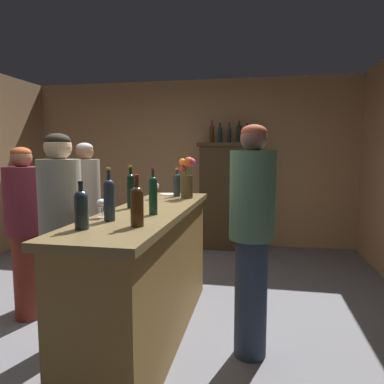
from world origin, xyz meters
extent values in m
plane|color=slate|center=(0.00, 0.00, 0.00)|extent=(7.57, 7.57, 0.00)
cube|color=#A57D52|center=(0.00, 2.97, 1.33)|extent=(5.37, 0.12, 2.65)
cube|color=brown|center=(0.30, -0.17, 0.50)|extent=(0.51, 2.12, 1.01)
cube|color=brown|center=(0.30, -0.17, 1.03)|extent=(0.58, 2.21, 0.05)
cube|color=#352715|center=(0.67, 2.66, 0.82)|extent=(0.84, 0.38, 1.64)
cube|color=#3B2814|center=(0.67, 2.66, 1.61)|extent=(0.92, 0.44, 0.06)
cylinder|color=black|center=(0.15, -0.15, 1.18)|extent=(0.06, 0.06, 0.24)
sphere|color=black|center=(0.15, -0.15, 1.29)|extent=(0.06, 0.06, 0.06)
cylinder|color=black|center=(0.15, -0.15, 1.34)|extent=(0.03, 0.03, 0.08)
cylinder|color=gold|center=(0.15, -0.15, 1.39)|extent=(0.03, 0.03, 0.02)
cylinder|color=#222E31|center=(0.33, 0.65, 1.15)|extent=(0.07, 0.07, 0.19)
sphere|color=#222E31|center=(0.33, 0.65, 1.25)|extent=(0.07, 0.07, 0.07)
cylinder|color=#222E31|center=(0.33, 0.65, 1.29)|extent=(0.03, 0.03, 0.08)
cylinder|color=gold|center=(0.33, 0.65, 1.33)|extent=(0.03, 0.03, 0.02)
cylinder|color=#432D15|center=(0.43, -0.80, 1.16)|extent=(0.08, 0.08, 0.20)
sphere|color=#432D15|center=(0.43, -0.80, 1.25)|extent=(0.08, 0.08, 0.08)
cylinder|color=#432D15|center=(0.43, -0.80, 1.30)|extent=(0.03, 0.03, 0.09)
cylinder|color=red|center=(0.43, -0.80, 1.35)|extent=(0.03, 0.03, 0.02)
cylinder|color=#1D2C35|center=(0.15, -0.93, 1.15)|extent=(0.08, 0.08, 0.18)
sphere|color=#1D2C35|center=(0.15, -0.93, 1.24)|extent=(0.08, 0.08, 0.08)
cylinder|color=#1D2C35|center=(0.15, -0.93, 1.28)|extent=(0.03, 0.03, 0.08)
cylinder|color=black|center=(0.15, -0.93, 1.32)|extent=(0.03, 0.03, 0.02)
cylinder|color=#222D3D|center=(0.20, -0.67, 1.17)|extent=(0.07, 0.07, 0.23)
sphere|color=#222D3D|center=(0.20, -0.67, 1.29)|extent=(0.07, 0.07, 0.07)
cylinder|color=#222D3D|center=(0.20, -0.67, 1.33)|extent=(0.02, 0.02, 0.09)
cylinder|color=gold|center=(0.20, -0.67, 1.39)|extent=(0.03, 0.03, 0.02)
cylinder|color=#133723|center=(0.41, -0.40, 1.18)|extent=(0.06, 0.06, 0.24)
sphere|color=#133723|center=(0.41, -0.40, 1.30)|extent=(0.06, 0.06, 0.06)
cylinder|color=#133723|center=(0.41, -0.40, 1.33)|extent=(0.02, 0.02, 0.08)
cylinder|color=#AC192B|center=(0.41, -0.40, 1.38)|extent=(0.02, 0.02, 0.02)
cylinder|color=white|center=(0.17, 0.41, 1.06)|extent=(0.06, 0.06, 0.00)
cylinder|color=white|center=(0.17, 0.41, 1.10)|extent=(0.01, 0.01, 0.08)
ellipsoid|color=white|center=(0.17, 0.41, 1.18)|extent=(0.08, 0.08, 0.08)
ellipsoid|color=maroon|center=(0.17, 0.41, 1.16)|extent=(0.07, 0.07, 0.03)
cylinder|color=white|center=(0.11, -0.58, 1.06)|extent=(0.06, 0.06, 0.00)
cylinder|color=white|center=(0.11, -0.58, 1.09)|extent=(0.01, 0.01, 0.07)
ellipsoid|color=white|center=(0.11, -0.58, 1.16)|extent=(0.07, 0.07, 0.06)
ellipsoid|color=maroon|center=(0.11, -0.58, 1.14)|extent=(0.06, 0.06, 0.02)
cylinder|color=#43381A|center=(0.46, 0.53, 1.17)|extent=(0.11, 0.11, 0.22)
cylinder|color=#38602D|center=(0.50, 0.54, 1.29)|extent=(0.01, 0.01, 0.21)
sphere|color=#CB4380|center=(0.50, 0.54, 1.40)|extent=(0.09, 0.09, 0.09)
cylinder|color=#38602D|center=(0.47, 0.56, 1.30)|extent=(0.01, 0.01, 0.22)
sphere|color=yellow|center=(0.47, 0.56, 1.41)|extent=(0.05, 0.05, 0.05)
cylinder|color=#38602D|center=(0.45, 0.56, 1.28)|extent=(0.01, 0.01, 0.19)
sphere|color=#D94437|center=(0.45, 0.56, 1.38)|extent=(0.07, 0.07, 0.07)
cylinder|color=#38602D|center=(0.41, 0.54, 1.26)|extent=(0.01, 0.01, 0.15)
sphere|color=#D03739|center=(0.41, 0.54, 1.34)|extent=(0.07, 0.07, 0.07)
cylinder|color=#38602D|center=(0.42, 0.51, 1.30)|extent=(0.01, 0.01, 0.21)
sphere|color=orange|center=(0.42, 0.51, 1.40)|extent=(0.07, 0.07, 0.07)
cylinder|color=#38602D|center=(0.45, 0.51, 1.29)|extent=(0.01, 0.01, 0.21)
sphere|color=yellow|center=(0.45, 0.51, 1.39)|extent=(0.05, 0.05, 0.05)
cylinder|color=#38602D|center=(0.48, 0.49, 1.30)|extent=(0.01, 0.01, 0.22)
sphere|color=#D94428|center=(0.48, 0.49, 1.41)|extent=(0.08, 0.08, 0.08)
cylinder|color=white|center=(0.22, 0.74, 1.06)|extent=(0.18, 0.18, 0.01)
cylinder|color=#4E2912|center=(0.41, 2.66, 1.76)|extent=(0.07, 0.07, 0.23)
sphere|color=#4E2912|center=(0.41, 2.66, 1.88)|extent=(0.07, 0.07, 0.07)
cylinder|color=#4E2912|center=(0.41, 2.66, 1.92)|extent=(0.03, 0.03, 0.09)
cylinder|color=black|center=(0.41, 2.66, 1.97)|extent=(0.03, 0.03, 0.02)
cylinder|color=#192F32|center=(0.53, 2.66, 1.74)|extent=(0.07, 0.07, 0.20)
sphere|color=#192F32|center=(0.53, 2.66, 1.84)|extent=(0.07, 0.07, 0.07)
cylinder|color=#192F32|center=(0.53, 2.66, 1.89)|extent=(0.03, 0.03, 0.09)
cylinder|color=black|center=(0.53, 2.66, 1.94)|extent=(0.03, 0.03, 0.02)
cylinder|color=#1D2830|center=(0.68, 2.66, 1.74)|extent=(0.06, 0.06, 0.20)
sphere|color=#1D2830|center=(0.68, 2.66, 1.84)|extent=(0.06, 0.06, 0.06)
cylinder|color=#1D2830|center=(0.68, 2.66, 1.89)|extent=(0.02, 0.02, 0.09)
cylinder|color=black|center=(0.68, 2.66, 1.94)|extent=(0.03, 0.03, 0.02)
cylinder|color=black|center=(0.82, 2.66, 1.76)|extent=(0.08, 0.08, 0.23)
sphere|color=black|center=(0.82, 2.66, 1.88)|extent=(0.08, 0.08, 0.08)
cylinder|color=black|center=(0.82, 2.66, 1.92)|extent=(0.03, 0.03, 0.09)
cylinder|color=red|center=(0.82, 2.66, 1.97)|extent=(0.03, 0.03, 0.02)
cylinder|color=#1B3122|center=(0.94, 2.66, 1.76)|extent=(0.06, 0.06, 0.22)
sphere|color=#1B3122|center=(0.94, 2.66, 1.87)|extent=(0.06, 0.06, 0.06)
cylinder|color=#1B3122|center=(0.94, 2.66, 1.90)|extent=(0.02, 0.02, 0.07)
cylinder|color=gold|center=(0.94, 2.66, 1.95)|extent=(0.02, 0.02, 0.02)
cylinder|color=#292450|center=(-0.73, 0.79, 0.40)|extent=(0.22, 0.22, 0.81)
cylinder|color=#9F9383|center=(-0.73, 0.79, 1.11)|extent=(0.31, 0.31, 0.61)
sphere|color=#936947|center=(-0.73, 0.79, 1.50)|extent=(0.19, 0.19, 0.19)
ellipsoid|color=#ADACA6|center=(-0.73, 0.79, 1.55)|extent=(0.18, 0.18, 0.10)
cylinder|color=#3E654C|center=(-0.31, -0.40, 0.40)|extent=(0.22, 0.22, 0.81)
cylinder|color=gray|center=(-0.31, -0.40, 1.12)|extent=(0.31, 0.31, 0.64)
sphere|color=tan|center=(-0.31, -0.40, 1.53)|extent=(0.20, 0.20, 0.20)
ellipsoid|color=black|center=(-0.31, -0.40, 1.58)|extent=(0.19, 0.19, 0.11)
cylinder|color=maroon|center=(-0.89, -0.03, 0.39)|extent=(0.23, 0.23, 0.78)
cylinder|color=maroon|center=(-0.89, -0.03, 1.07)|extent=(0.33, 0.33, 0.59)
sphere|color=#8F5F45|center=(-0.89, -0.03, 1.45)|extent=(0.18, 0.18, 0.18)
ellipsoid|color=#A5491E|center=(-0.89, -0.03, 1.49)|extent=(0.17, 0.17, 0.10)
cylinder|color=#27354C|center=(1.09, -0.25, 0.44)|extent=(0.24, 0.24, 0.88)
cylinder|color=#476D54|center=(1.09, -0.25, 1.19)|extent=(0.33, 0.33, 0.63)
sphere|color=brown|center=(1.09, -0.25, 1.59)|extent=(0.19, 0.19, 0.19)
ellipsoid|color=#9E472A|center=(1.09, -0.25, 1.63)|extent=(0.18, 0.18, 0.10)
camera|label=1|loc=(1.13, -2.73, 1.49)|focal=32.73mm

